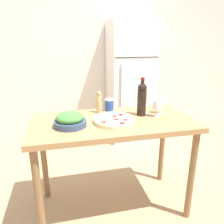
# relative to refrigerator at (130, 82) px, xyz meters

# --- Properties ---
(ground_plane) EXTENTS (14.00, 14.00, 0.00)m
(ground_plane) POSITION_rel_refrigerator_xyz_m (-0.63, -1.54, -0.91)
(ground_plane) COLOR tan
(wall_back) EXTENTS (6.40, 0.06, 2.60)m
(wall_back) POSITION_rel_refrigerator_xyz_m (-0.63, 0.36, 0.39)
(wall_back) COLOR silver
(wall_back) RESTS_ON ground_plane
(refrigerator) EXTENTS (0.65, 0.64, 1.82)m
(refrigerator) POSITION_rel_refrigerator_xyz_m (0.00, 0.00, 0.00)
(refrigerator) COLOR white
(refrigerator) RESTS_ON ground_plane
(prep_counter) EXTENTS (1.37, 0.69, 0.89)m
(prep_counter) POSITION_rel_refrigerator_xyz_m (-0.63, -1.54, -0.13)
(prep_counter) COLOR #A87A4C
(prep_counter) RESTS_ON ground_plane
(wine_bottle) EXTENTS (0.08, 0.08, 0.34)m
(wine_bottle) POSITION_rel_refrigerator_xyz_m (-0.36, -1.47, 0.13)
(wine_bottle) COLOR black
(wine_bottle) RESTS_ON prep_counter
(wine_glass_near) EXTENTS (0.07, 0.07, 0.15)m
(wine_glass_near) POSITION_rel_refrigerator_xyz_m (-0.24, -1.54, 0.08)
(wine_glass_near) COLOR silver
(wine_glass_near) RESTS_ON prep_counter
(wine_glass_far) EXTENTS (0.07, 0.07, 0.15)m
(wine_glass_far) POSITION_rel_refrigerator_xyz_m (-0.17, -1.45, 0.08)
(wine_glass_far) COLOR silver
(wine_glass_far) RESTS_ON prep_counter
(pepper_mill) EXTENTS (0.05, 0.05, 0.20)m
(pepper_mill) POSITION_rel_refrigerator_xyz_m (-0.71, -1.31, 0.07)
(pepper_mill) COLOR tan
(pepper_mill) RESTS_ON prep_counter
(salad_bowl) EXTENTS (0.26, 0.26, 0.12)m
(salad_bowl) POSITION_rel_refrigerator_xyz_m (-0.99, -1.60, 0.03)
(salad_bowl) COLOR #384C6B
(salad_bowl) RESTS_ON prep_counter
(homemade_pizza) EXTENTS (0.35, 0.35, 0.04)m
(homemade_pizza) POSITION_rel_refrigerator_xyz_m (-0.64, -1.59, -0.00)
(homemade_pizza) COLOR beige
(homemade_pizza) RESTS_ON prep_counter
(salt_canister) EXTENTS (0.08, 0.08, 0.12)m
(salt_canister) POSITION_rel_refrigerator_xyz_m (-0.61, -1.27, 0.04)
(salt_canister) COLOR #284CA3
(salt_canister) RESTS_ON prep_counter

